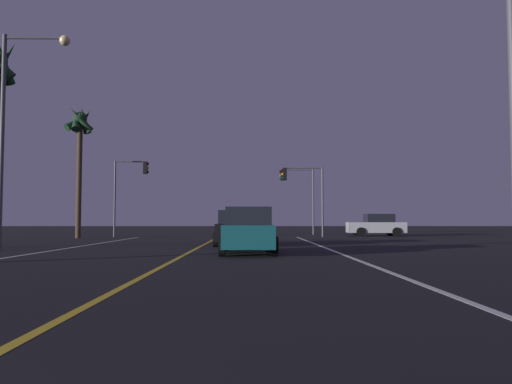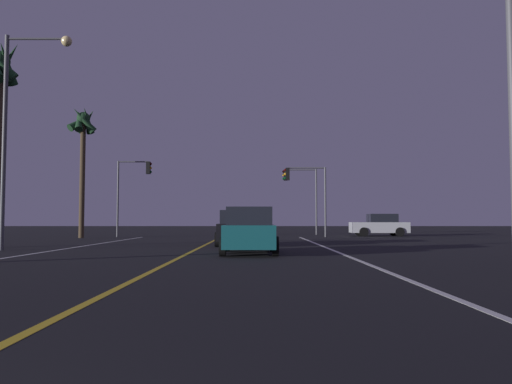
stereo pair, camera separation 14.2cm
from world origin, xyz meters
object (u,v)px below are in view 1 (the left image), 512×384
at_px(traffic_light_near_left, 131,181).
at_px(street_lamp_left_mid, 18,113).
at_px(car_lead_same_lane, 249,231).
at_px(street_lamp_right_near, 486,56).
at_px(car_ahead_far, 236,228).
at_px(traffic_light_near_right, 302,185).
at_px(traffic_light_far_right, 297,186).
at_px(car_crossing_side, 377,225).
at_px(palm_tree_left_far, 80,133).

height_order(traffic_light_near_left, street_lamp_left_mid, street_lamp_left_mid).
relative_size(car_lead_same_lane, street_lamp_right_near, 0.59).
distance_m(car_ahead_far, street_lamp_left_mid, 10.89).
distance_m(car_ahead_far, traffic_light_near_left, 14.82).
bearing_deg(car_ahead_far, traffic_light_near_right, -20.42).
bearing_deg(car_lead_same_lane, traffic_light_near_right, -11.89).
distance_m(car_ahead_far, street_lamp_right_near, 15.89).
xyz_separation_m(traffic_light_near_left, traffic_light_far_right, (12.65, 5.50, -0.01)).
relative_size(car_ahead_far, traffic_light_near_right, 0.85).
distance_m(car_crossing_side, street_lamp_left_mid, 26.86).
distance_m(car_crossing_side, traffic_light_near_left, 18.82).
xyz_separation_m(car_lead_same_lane, traffic_light_near_right, (3.82, 18.14, 2.97)).
relative_size(car_lead_same_lane, traffic_light_near_left, 0.78).
xyz_separation_m(traffic_light_near_right, palm_tree_left_far, (-15.57, -2.06, 3.46)).
relative_size(street_lamp_right_near, palm_tree_left_far, 0.80).
bearing_deg(street_lamp_right_near, car_ahead_far, -68.45).
distance_m(traffic_light_near_right, street_lamp_left_mid, 21.00).
bearing_deg(car_ahead_far, street_lamp_right_near, -158.45).
bearing_deg(traffic_light_near_right, car_ahead_far, 69.58).
height_order(street_lamp_right_near, street_lamp_left_mid, street_lamp_left_mid).
bearing_deg(car_crossing_side, car_lead_same_lane, 64.21).
relative_size(car_lead_same_lane, palm_tree_left_far, 0.47).
xyz_separation_m(car_crossing_side, street_lamp_left_mid, (-19.25, -18.10, 4.81)).
bearing_deg(street_lamp_left_mid, palm_tree_left_far, 98.99).
bearing_deg(street_lamp_right_near, street_lamp_left_mid, -35.16).
bearing_deg(traffic_light_near_right, car_lead_same_lane, 78.11).
height_order(traffic_light_near_right, street_lamp_left_mid, street_lamp_left_mid).
relative_size(car_lead_same_lane, car_ahead_far, 1.00).
distance_m(street_lamp_left_mid, palm_tree_left_far, 14.32).
height_order(traffic_light_near_left, traffic_light_far_right, traffic_light_near_left).
bearing_deg(car_crossing_side, street_lamp_right_near, 80.55).
bearing_deg(traffic_light_far_right, car_crossing_side, 148.74).
height_order(traffic_light_near_right, street_lamp_right_near, street_lamp_right_near).
relative_size(car_crossing_side, street_lamp_left_mid, 0.48).
height_order(traffic_light_near_left, palm_tree_left_far, palm_tree_left_far).
relative_size(car_lead_same_lane, traffic_light_far_right, 0.78).
height_order(car_crossing_side, street_lamp_right_near, street_lamp_right_near).
xyz_separation_m(traffic_light_near_right, traffic_light_far_right, (0.13, 5.50, 0.27)).
bearing_deg(street_lamp_left_mid, car_crossing_side, 43.24).
bearing_deg(car_ahead_far, car_crossing_side, -36.54).
bearing_deg(traffic_light_near_left, traffic_light_near_right, -0.00).
bearing_deg(street_lamp_right_near, traffic_light_near_left, -62.51).
xyz_separation_m(street_lamp_right_near, street_lamp_left_mid, (-14.53, 10.24, 0.95)).
relative_size(car_crossing_side, car_lead_same_lane, 1.00).
bearing_deg(traffic_light_near_right, palm_tree_left_far, 7.53).
xyz_separation_m(car_lead_same_lane, street_lamp_right_near, (5.01, -8.21, 3.86)).
xyz_separation_m(traffic_light_near_right, street_lamp_left_mid, (-13.34, -16.11, 1.83)).
bearing_deg(traffic_light_far_right, palm_tree_left_far, 25.71).
bearing_deg(car_lead_same_lane, car_crossing_side, -25.79).
distance_m(traffic_light_near_left, traffic_light_far_right, 13.79).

